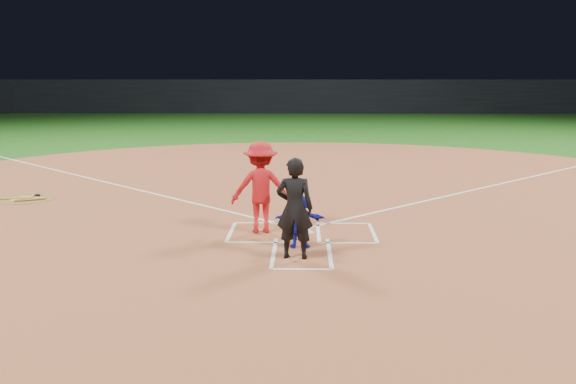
{
  "coord_description": "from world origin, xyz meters",
  "views": [
    {
      "loc": [
        0.02,
        -13.94,
        3.44
      ],
      "look_at": [
        -0.3,
        -0.4,
        1.0
      ],
      "focal_mm": 40.0,
      "sensor_mm": 36.0,
      "label": 1
    }
  ],
  "objects_px": {
    "batter_at_plate": "(261,187)",
    "catcher": "(300,221)",
    "home_plate": "(302,232)",
    "umpire": "(295,208)",
    "on_deck_circle": "(24,199)"
  },
  "relations": [
    {
      "from": "catcher",
      "to": "home_plate",
      "type": "bearing_deg",
      "value": -93.92
    },
    {
      "from": "catcher",
      "to": "umpire",
      "type": "distance_m",
      "value": 0.87
    },
    {
      "from": "on_deck_circle",
      "to": "batter_at_plate",
      "type": "relative_size",
      "value": 0.84
    },
    {
      "from": "umpire",
      "to": "on_deck_circle",
      "type": "bearing_deg",
      "value": -30.77
    },
    {
      "from": "on_deck_circle",
      "to": "catcher",
      "type": "xyz_separation_m",
      "value": [
        7.88,
        -5.08,
        0.55
      ]
    },
    {
      "from": "home_plate",
      "to": "umpire",
      "type": "bearing_deg",
      "value": 86.19
    },
    {
      "from": "home_plate",
      "to": "batter_at_plate",
      "type": "distance_m",
      "value": 1.36
    },
    {
      "from": "batter_at_plate",
      "to": "catcher",
      "type": "bearing_deg",
      "value": -56.17
    },
    {
      "from": "on_deck_circle",
      "to": "catcher",
      "type": "relative_size",
      "value": 1.54
    },
    {
      "from": "catcher",
      "to": "batter_at_plate",
      "type": "bearing_deg",
      "value": -58.67
    },
    {
      "from": "on_deck_circle",
      "to": "umpire",
      "type": "height_order",
      "value": "umpire"
    },
    {
      "from": "catcher",
      "to": "umpire",
      "type": "relative_size",
      "value": 0.57
    },
    {
      "from": "catcher",
      "to": "batter_at_plate",
      "type": "relative_size",
      "value": 0.55
    },
    {
      "from": "on_deck_circle",
      "to": "batter_at_plate",
      "type": "bearing_deg",
      "value": -28.26
    },
    {
      "from": "on_deck_circle",
      "to": "home_plate",
      "type": "bearing_deg",
      "value": -25.6
    }
  ]
}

